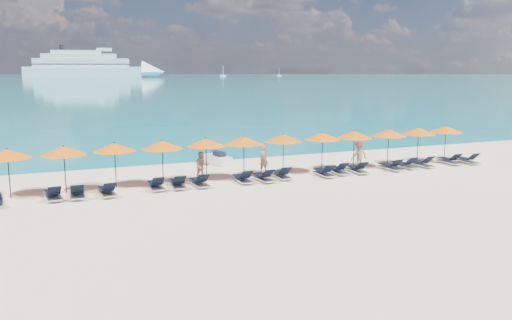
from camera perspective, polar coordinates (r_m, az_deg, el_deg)
name	(u,v)px	position (r m, az deg, el deg)	size (l,w,h in m)	color
ground	(281,196)	(22.93, 2.83, -4.17)	(1400.00, 1400.00, 0.00)	beige
sea	(59,76)	(680.22, -21.59, 8.92)	(1600.00, 1300.00, 0.01)	#1FA9B2
cruise_ship	(97,67)	(519.34, -17.75, 10.06)	(133.24, 53.68, 36.81)	white
sailboat_near	(223,75)	(580.86, -3.78, 9.64)	(6.59, 2.20, 12.09)	white
sailboat_far	(279,75)	(626.85, 2.65, 9.66)	(5.33, 1.78, 9.78)	white
jetski	(218,159)	(30.90, -4.35, 0.13)	(1.22, 2.27, 0.77)	white
beachgoer_a	(264,159)	(27.91, 0.91, 0.10)	(0.59, 0.38, 1.60)	tan
beachgoer_b	(202,166)	(26.08, -6.21, -0.72)	(0.76, 0.44, 1.56)	tan
beachgoer_c	(359,155)	(29.71, 11.69, 0.55)	(1.07, 0.50, 1.65)	tan
umbrella_1	(7,154)	(24.88, -26.56, 0.64)	(2.10, 2.10, 2.28)	black
umbrella_2	(64,151)	(24.78, -21.14, 0.99)	(2.10, 2.10, 2.28)	black
umbrella_3	(114,147)	(25.14, -15.88, 1.41)	(2.10, 2.10, 2.28)	black
umbrella_4	(162,145)	(25.38, -10.68, 1.70)	(2.10, 2.10, 2.28)	black
umbrella_5	(206,142)	(26.00, -5.74, 2.02)	(2.10, 2.10, 2.28)	black
umbrella_6	(244,141)	(26.54, -1.40, 2.23)	(2.10, 2.10, 2.28)	black
umbrella_7	(283,138)	(27.58, 3.14, 2.52)	(2.10, 2.10, 2.28)	black
umbrella_8	(322,136)	(28.57, 7.61, 2.71)	(2.10, 2.10, 2.28)	black
umbrella_9	(354,135)	(29.60, 11.18, 2.86)	(2.10, 2.10, 2.28)	black
umbrella_10	(389,133)	(30.98, 14.92, 3.03)	(2.10, 2.10, 2.28)	black
umbrella_11	(419,131)	(32.35, 18.10, 3.16)	(2.10, 2.10, 2.28)	black
umbrella_12	(446,129)	(33.97, 20.90, 3.30)	(2.10, 2.10, 2.28)	black
lounger_3	(53,195)	(24.02, -22.14, -3.68)	(0.79, 1.76, 0.66)	silver
lounger_4	(77,193)	(23.98, -19.73, -3.55)	(0.68, 1.72, 0.66)	silver
lounger_5	(107,191)	(23.95, -16.64, -3.39)	(0.77, 1.75, 0.66)	silver
lounger_6	(156,185)	(24.62, -11.37, -2.80)	(0.63, 1.71, 0.66)	silver
lounger_7	(178,183)	(24.74, -8.91, -2.66)	(0.72, 1.73, 0.66)	silver
lounger_8	(200,182)	(24.94, -6.47, -2.50)	(0.68, 1.72, 0.66)	silver
lounger_9	(243,178)	(25.65, -1.54, -2.09)	(0.64, 1.71, 0.66)	silver
lounger_10	(263,177)	(25.92, 0.86, -1.95)	(0.74, 1.74, 0.66)	silver
lounger_11	(282,174)	(26.60, 2.94, -1.66)	(0.76, 1.74, 0.66)	silver
lounger_12	(324,172)	(27.40, 7.77, -1.39)	(0.71, 1.73, 0.66)	silver
lounger_13	(338,170)	(28.14, 9.34, -1.12)	(0.74, 1.74, 0.66)	silver
lounger_14	(357,169)	(28.61, 11.51, -1.01)	(0.78, 1.75, 0.66)	silver
lounger_15	(391,166)	(29.86, 15.16, -0.70)	(0.63, 1.70, 0.66)	silver
lounger_16	(404,164)	(30.69, 16.60, -0.49)	(0.76, 1.75, 0.66)	silver
lounger_17	(422,163)	(31.45, 18.40, -0.33)	(0.69, 1.72, 0.66)	silver
lounger_18	(450,160)	(32.97, 21.25, -0.04)	(0.75, 1.74, 0.66)	silver
lounger_19	(467,160)	(33.59, 22.99, 0.02)	(0.71, 1.73, 0.66)	silver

